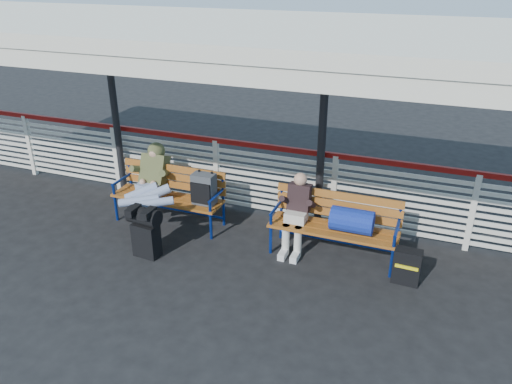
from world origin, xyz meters
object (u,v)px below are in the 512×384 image
at_px(luggage_stack, 145,230).
at_px(companion_person, 297,212).
at_px(bench_left, 182,190).
at_px(suitcase_side, 407,266).
at_px(traveler_man, 149,190).
at_px(bench_right, 343,220).

relative_size(luggage_stack, companion_person, 0.66).
xyz_separation_m(bench_left, suitcase_side, (3.50, -0.38, -0.36)).
height_order(luggage_stack, traveler_man, traveler_man).
bearing_deg(traveler_man, suitcase_side, -0.63).
height_order(luggage_stack, companion_person, companion_person).
height_order(luggage_stack, bench_right, bench_right).
distance_m(traveler_man, companion_person, 2.29).
height_order(traveler_man, companion_person, traveler_man).
height_order(companion_person, suitcase_side, companion_person).
bearing_deg(suitcase_side, bench_left, 176.22).
height_order(bench_right, suitcase_side, bench_right).
height_order(luggage_stack, bench_left, bench_left).
distance_m(bench_left, companion_person, 1.90).
bearing_deg(companion_person, luggage_stack, -153.97).
height_order(bench_left, bench_right, bench_left).
bearing_deg(companion_person, bench_right, 0.65).
bearing_deg(bench_right, bench_left, 178.24).
relative_size(bench_left, traveler_man, 1.10).
xyz_separation_m(bench_left, companion_person, (1.90, -0.09, -0.01)).
distance_m(luggage_stack, suitcase_side, 3.59).
bearing_deg(traveler_man, companion_person, 6.41).
bearing_deg(bench_right, traveler_man, -174.90).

